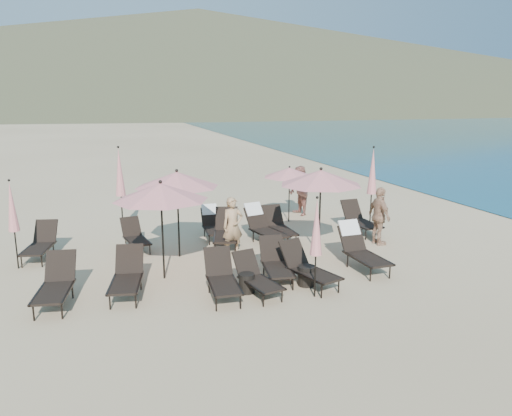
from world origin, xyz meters
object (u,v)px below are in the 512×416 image
object	(u,v)px
lounger_5	(361,248)
lounger_3	(276,262)
lounger_10	(264,225)
lounger_6	(40,243)
lounger_2	(222,277)
umbrella_open_0	(161,192)
lounger_0	(56,283)
umbrella_closed_0	(316,228)
lounger_11	(360,219)
beachgoer_b	(300,191)
lounger_7	(135,236)
lounger_12	(278,226)
umbrella_open_1	(177,180)
umbrella_closed_2	(12,207)
beachgoer_c	(379,216)
umbrella_closed_1	(373,172)
lounger_13	(256,277)
umbrella_open_3	(289,172)
lounger_8	(212,223)
lounger_4	(308,267)
side_table_1	(307,276)
side_table_0	(247,283)
lounger_9	(226,230)
umbrella_closed_3	(120,173)
umbrella_open_2	(321,178)
beachgoer_a	(233,226)
lounger_1	(127,275)

from	to	relation	value
lounger_5	lounger_3	bearing A→B (deg)	-179.38
lounger_3	lounger_10	world-z (taller)	lounger_10
lounger_6	lounger_2	bearing A→B (deg)	-32.33
umbrella_open_0	lounger_10	bearing A→B (deg)	33.55
lounger_0	umbrella_closed_0	size ratio (longest dim) A/B	0.78
lounger_11	beachgoer_b	xyz separation A→B (m)	(-0.89, 2.92, 0.46)
lounger_0	umbrella_closed_0	distance (m)	5.72
lounger_2	lounger_7	xyz separation A→B (m)	(-1.55, 4.17, -0.05)
lounger_12	umbrella_open_1	size ratio (longest dim) A/B	0.69
umbrella_closed_2	beachgoer_c	bearing A→B (deg)	-5.55
umbrella_closed_0	beachgoer_c	size ratio (longest dim) A/B	1.31
lounger_10	umbrella_open_1	world-z (taller)	umbrella_open_1
lounger_6	umbrella_closed_1	xyz separation A→B (m)	(10.28, 0.03, 1.50)
lounger_13	umbrella_closed_1	xyz separation A→B (m)	(5.41, 4.25, 1.53)
lounger_3	umbrella_open_3	bearing A→B (deg)	74.06
lounger_2	lounger_6	size ratio (longest dim) A/B	0.98
lounger_5	umbrella_open_3	bearing A→B (deg)	87.63
lounger_5	lounger_8	distance (m)	4.98
umbrella_open_3	umbrella_closed_0	size ratio (longest dim) A/B	0.87
lounger_0	beachgoer_c	xyz separation A→B (m)	(8.94, 1.74, 0.41)
lounger_4	lounger_8	size ratio (longest dim) A/B	1.13
side_table_1	beachgoer_b	bearing A→B (deg)	68.51
umbrella_closed_2	lounger_3	bearing A→B (deg)	-24.62
lounger_8	umbrella_open_3	size ratio (longest dim) A/B	0.79
lounger_2	lounger_10	distance (m)	4.35
side_table_1	lounger_8	bearing A→B (deg)	104.40
lounger_4	side_table_0	size ratio (longest dim) A/B	3.98
lounger_9	umbrella_closed_3	distance (m)	4.14
lounger_5	lounger_11	distance (m)	3.49
lounger_6	umbrella_open_3	distance (m)	8.30
lounger_11	side_table_0	distance (m)	6.23
lounger_13	beachgoer_b	bearing A→B (deg)	47.91
umbrella_open_2	lounger_0	bearing A→B (deg)	-168.08
lounger_11	umbrella_closed_0	world-z (taller)	umbrella_closed_0
umbrella_open_2	umbrella_closed_0	bearing A→B (deg)	-116.55
lounger_6	beachgoer_b	size ratio (longest dim) A/B	0.93
umbrella_open_3	umbrella_closed_3	size ratio (longest dim) A/B	0.71
lounger_13	side_table_0	bearing A→B (deg)	131.96
lounger_13	beachgoer_c	size ratio (longest dim) A/B	0.91
lounger_0	beachgoer_c	distance (m)	9.11
lounger_0	umbrella_closed_3	bearing A→B (deg)	82.03
umbrella_closed_0	beachgoer_a	bearing A→B (deg)	104.71
lounger_8	lounger_9	xyz separation A→B (m)	(0.18, -1.04, 0.03)
lounger_13	umbrella_open_3	size ratio (longest dim) A/B	0.79
side_table_1	beachgoer_b	distance (m)	7.18
side_table_1	umbrella_open_3	bearing A→B (deg)	72.32
lounger_11	umbrella_closed_0	distance (m)	5.83
lounger_2	beachgoer_a	xyz separation A→B (m)	(1.03, 2.84, 0.38)
lounger_1	lounger_2	xyz separation A→B (m)	(2.00, -0.74, -0.01)
lounger_8	lounger_13	bearing A→B (deg)	-88.21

